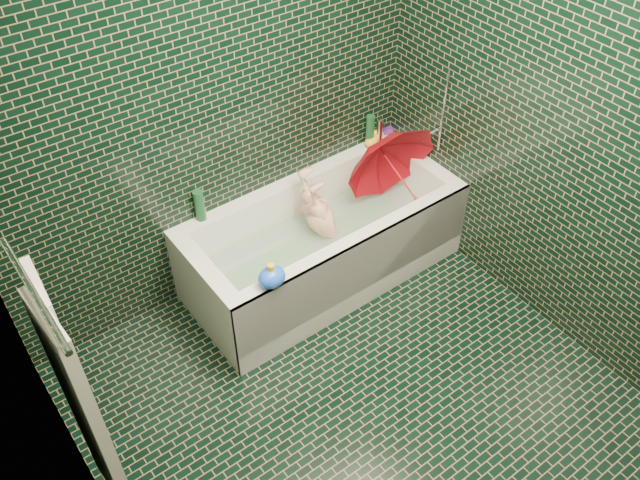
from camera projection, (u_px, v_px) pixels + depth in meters
floor at (370, 421)px, 3.57m from camera, size 2.80×2.80×0.00m
wall_back at (211, 102)px, 3.53m from camera, size 2.80×0.00×2.80m
wall_left at (76, 422)px, 2.15m from camera, size 0.00×2.80×2.80m
wall_right at (590, 140)px, 3.28m from camera, size 0.00×2.80×2.80m
bathtub at (324, 251)px, 4.21m from camera, size 1.70×0.75×0.55m
bath_mat at (323, 255)px, 4.26m from camera, size 1.35×0.47×0.01m
water at (323, 239)px, 4.16m from camera, size 1.48×0.53×0.00m
towel_rail at (33, 293)px, 2.08m from camera, size 0.02×0.58×0.02m
towel at (82, 400)px, 2.47m from camera, size 0.08×0.44×1.12m
faucet at (429, 130)px, 4.19m from camera, size 0.18×0.19×0.55m
child at (326, 229)px, 4.21m from camera, size 0.96×0.56×0.41m
umbrella at (399, 176)px, 4.13m from camera, size 0.82×0.81×0.87m
soap_bottle_a at (380, 144)px, 4.46m from camera, size 0.11×0.11×0.23m
soap_bottle_b at (387, 135)px, 4.54m from camera, size 0.11×0.11×0.19m
soap_bottle_c at (374, 141)px, 4.49m from camera, size 0.18×0.18×0.17m
bottle_right_tall at (370, 131)px, 4.37m from camera, size 0.07×0.07×0.23m
bottle_right_pump at (380, 132)px, 4.39m from camera, size 0.06×0.06×0.19m
bottle_left_tall at (199, 205)px, 3.85m from camera, size 0.08×0.08×0.20m
bottle_left_short at (200, 208)px, 3.87m from camera, size 0.07×0.07×0.16m
rubber_duck at (372, 140)px, 4.41m from camera, size 0.13×0.10×0.10m
bath_toy at (272, 277)px, 3.49m from camera, size 0.18×0.17×0.15m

